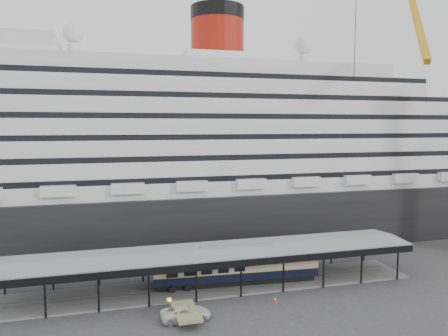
% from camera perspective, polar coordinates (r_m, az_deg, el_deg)
% --- Properties ---
extents(ground, '(200.00, 200.00, 0.00)m').
position_cam_1_polar(ground, '(56.15, -0.41, -17.07)').
color(ground, '#333336').
rests_on(ground, ground).
extents(cruise_ship, '(130.00, 30.00, 43.90)m').
position_cam_1_polar(cruise_ship, '(83.20, -6.17, 3.29)').
color(cruise_ship, black).
rests_on(cruise_ship, ground).
extents(platform_canopy, '(56.00, 9.18, 5.30)m').
position_cam_1_polar(platform_canopy, '(59.85, -1.69, -13.20)').
color(platform_canopy, slate).
rests_on(platform_canopy, ground).
extents(port_truck, '(5.66, 2.69, 1.56)m').
position_cam_1_polar(port_truck, '(51.40, -5.01, -18.37)').
color(port_truck, silver).
rests_on(port_truck, ground).
extents(pullman_carriage, '(22.68, 4.36, 22.12)m').
position_cam_1_polar(pullman_carriage, '(60.65, 1.65, -12.62)').
color(pullman_carriage, black).
rests_on(pullman_carriage, ground).
extents(traffic_cone_left, '(0.44, 0.44, 0.83)m').
position_cam_1_polar(traffic_cone_left, '(51.22, -6.63, -18.93)').
color(traffic_cone_left, red).
rests_on(traffic_cone_left, ground).
extents(traffic_cone_mid, '(0.41, 0.41, 0.76)m').
position_cam_1_polar(traffic_cone_mid, '(53.59, -4.44, -17.80)').
color(traffic_cone_mid, '#F2450D').
rests_on(traffic_cone_mid, ground).
extents(traffic_cone_right, '(0.39, 0.39, 0.76)m').
position_cam_1_polar(traffic_cone_right, '(56.11, 6.70, -16.71)').
color(traffic_cone_right, red).
rests_on(traffic_cone_right, ground).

